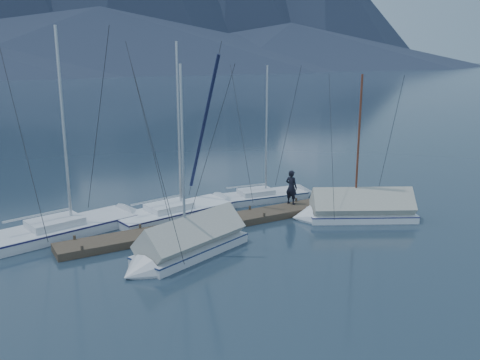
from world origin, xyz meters
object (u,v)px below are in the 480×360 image
object	(u,v)px
sailboat_open_left	(83,226)
sailboat_open_mid	(189,210)
sailboat_open_right	(272,196)
person	(291,187)
sailboat_covered_near	(352,211)
sailboat_covered_far	(183,247)

from	to	relation	value
sailboat_open_left	sailboat_open_mid	world-z (taller)	sailboat_open_left
sailboat_open_right	person	size ratio (longest dim) A/B	4.51
sailboat_covered_near	person	distance (m)	3.51
sailboat_open_left	person	xyz separation A→B (m)	(10.61, -2.41, 1.09)
sailboat_open_mid	sailboat_covered_far	bearing A→B (deg)	-116.89
sailboat_covered_near	sailboat_open_left	bearing A→B (deg)	156.87
sailboat_open_mid	sailboat_covered_near	xyz separation A→B (m)	(6.85, -5.09, 0.23)
sailboat_covered_far	person	distance (m)	8.48
sailboat_open_left	sailboat_open_right	bearing A→B (deg)	-0.29
sailboat_open_left	sailboat_open_mid	distance (m)	5.55
sailboat_open_right	sailboat_covered_far	bearing A→B (deg)	-145.77
sailboat_open_left	sailboat_covered_near	distance (m)	13.48
sailboat_covered_far	sailboat_covered_near	bearing A→B (deg)	1.87
sailboat_open_left	sailboat_covered_near	world-z (taller)	sailboat_open_left
sailboat_open_right	sailboat_covered_far	world-z (taller)	sailboat_covered_far
sailboat_open_right	person	world-z (taller)	sailboat_open_right
sailboat_covered_near	sailboat_covered_far	xyz separation A→B (m)	(-9.59, -0.31, 0.02)
sailboat_open_right	person	xyz separation A→B (m)	(-0.36, -2.35, 1.13)
sailboat_open_right	person	bearing A→B (deg)	-98.63
sailboat_covered_near	sailboat_covered_far	distance (m)	9.60
sailboat_open_left	sailboat_open_right	xyz separation A→B (m)	(10.97, -0.06, -0.03)
sailboat_covered_far	person	world-z (taller)	sailboat_covered_far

